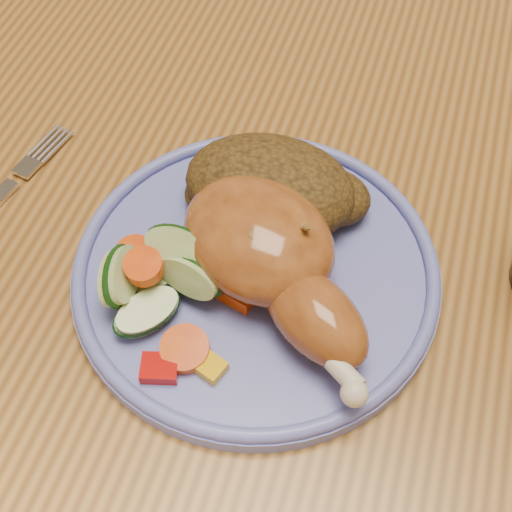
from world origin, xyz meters
name	(u,v)px	position (x,y,z in m)	size (l,w,h in m)	color
ground	(314,467)	(0.00, 0.00, 0.00)	(4.00, 4.00, 0.00)	brown
dining_table	(362,218)	(0.00, 0.00, 0.67)	(0.90, 1.40, 0.75)	#946127
plate	(256,273)	(-0.06, -0.14, 0.76)	(0.26, 0.26, 0.01)	#5B61B4
plate_rim	(256,264)	(-0.06, -0.14, 0.77)	(0.26, 0.26, 0.01)	#5B61B4
chicken_leg	(272,257)	(-0.04, -0.15, 0.79)	(0.17, 0.16, 0.06)	#9B5320
rice_pilaf	(274,188)	(-0.06, -0.09, 0.78)	(0.14, 0.09, 0.06)	#4C3513
vegetable_pile	(160,284)	(-0.11, -0.19, 0.78)	(0.11, 0.11, 0.06)	#A50A05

